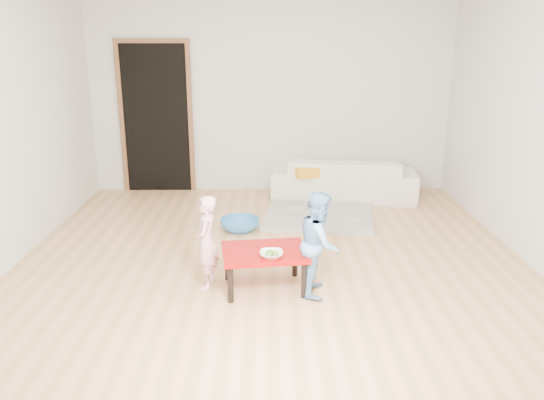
{
  "coord_description": "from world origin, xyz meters",
  "views": [
    {
      "loc": [
        -0.03,
        -4.96,
        2.09
      ],
      "look_at": [
        0.0,
        -0.2,
        0.65
      ],
      "focal_mm": 35.0,
      "sensor_mm": 36.0,
      "label": 1
    }
  ],
  "objects_px": {
    "bowl": "(271,254)",
    "child_blue": "(320,243)",
    "sofa": "(344,178)",
    "red_table": "(264,269)",
    "child_pink": "(206,242)",
    "basin": "(240,225)"
  },
  "relations": [
    {
      "from": "bowl",
      "to": "child_blue",
      "type": "bearing_deg",
      "value": 11.77
    },
    {
      "from": "sofa",
      "to": "red_table",
      "type": "xyz_separation_m",
      "value": [
        -1.07,
        -2.78,
        -0.1
      ]
    },
    {
      "from": "red_table",
      "to": "child_blue",
      "type": "relative_size",
      "value": 0.8
    },
    {
      "from": "red_table",
      "to": "bowl",
      "type": "bearing_deg",
      "value": -67.94
    },
    {
      "from": "bowl",
      "to": "child_blue",
      "type": "relative_size",
      "value": 0.22
    },
    {
      "from": "sofa",
      "to": "child_pink",
      "type": "bearing_deg",
      "value": 67.73
    },
    {
      "from": "sofa",
      "to": "bowl",
      "type": "relative_size",
      "value": 9.89
    },
    {
      "from": "red_table",
      "to": "child_pink",
      "type": "bearing_deg",
      "value": 174.59
    },
    {
      "from": "child_pink",
      "to": "bowl",
      "type": "bearing_deg",
      "value": 73.42
    },
    {
      "from": "sofa",
      "to": "child_pink",
      "type": "distance_m",
      "value": 3.15
    },
    {
      "from": "child_blue",
      "to": "basin",
      "type": "distance_m",
      "value": 1.75
    },
    {
      "from": "child_pink",
      "to": "child_blue",
      "type": "height_order",
      "value": "child_blue"
    },
    {
      "from": "child_pink",
      "to": "sofa",
      "type": "bearing_deg",
      "value": 152.73
    },
    {
      "from": "basin",
      "to": "child_pink",
      "type": "bearing_deg",
      "value": -98.49
    },
    {
      "from": "red_table",
      "to": "child_blue",
      "type": "xyz_separation_m",
      "value": [
        0.47,
        -0.06,
        0.27
      ]
    },
    {
      "from": "child_pink",
      "to": "basin",
      "type": "distance_m",
      "value": 1.48
    },
    {
      "from": "red_table",
      "to": "basin",
      "type": "xyz_separation_m",
      "value": [
        -0.29,
        1.47,
        -0.11
      ]
    },
    {
      "from": "bowl",
      "to": "basin",
      "type": "distance_m",
      "value": 1.69
    },
    {
      "from": "child_pink",
      "to": "child_blue",
      "type": "distance_m",
      "value": 0.98
    },
    {
      "from": "red_table",
      "to": "child_pink",
      "type": "height_order",
      "value": "child_pink"
    },
    {
      "from": "sofa",
      "to": "red_table",
      "type": "bearing_deg",
      "value": 76.6
    },
    {
      "from": "bowl",
      "to": "child_pink",
      "type": "height_order",
      "value": "child_pink"
    }
  ]
}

